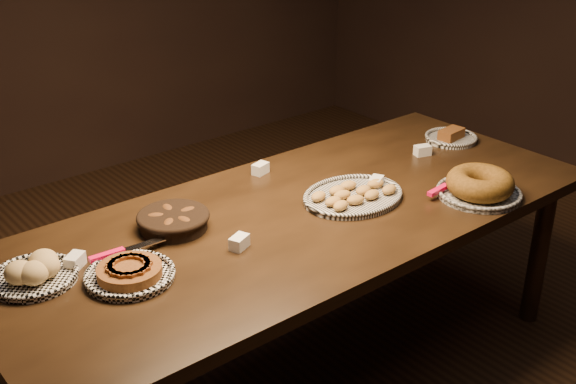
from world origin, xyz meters
TOP-DOWN VIEW (x-y plane):
  - ground at (0.00, 0.00)m, footprint 5.00×5.00m
  - buffet_table at (0.00, 0.00)m, footprint 2.40×1.00m
  - apple_tart_plate at (-0.72, -0.02)m, footprint 0.34×0.29m
  - madeleine_platter at (0.22, -0.05)m, footprint 0.42×0.34m
  - bundt_cake_plate at (0.63, -0.34)m, footprint 0.36×0.34m
  - croissant_basket at (-0.44, 0.19)m, footprint 0.27×0.27m
  - bread_roll_plate at (-0.96, 0.16)m, footprint 0.28×0.28m
  - loaf_plate at (1.02, 0.12)m, footprint 0.24×0.24m
  - tent_cards at (0.02, 0.10)m, footprint 1.69×0.52m

SIDE VIEW (x-z plane):
  - ground at x=0.00m, z-range 0.00..0.00m
  - buffet_table at x=0.00m, z-range 0.30..1.05m
  - madeleine_platter at x=0.22m, z-range 0.74..0.79m
  - loaf_plate at x=1.02m, z-range 0.74..0.80m
  - apple_tart_plate at x=-0.72m, z-range 0.74..0.80m
  - tent_cards at x=0.02m, z-range 0.75..0.79m
  - bread_roll_plate at x=-0.96m, z-range 0.74..0.83m
  - croissant_basket at x=-0.44m, z-range 0.75..0.82m
  - bundt_cake_plate at x=0.63m, z-range 0.74..0.85m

